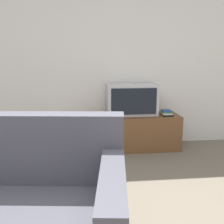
# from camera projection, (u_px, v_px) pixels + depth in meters

# --- Properties ---
(wall_back) EXTENTS (9.00, 0.06, 2.60)m
(wall_back) POSITION_uv_depth(u_px,v_px,m) (82.00, 60.00, 3.85)
(wall_back) COLOR white
(wall_back) RESTS_ON ground_plane
(tv_stand) EXTENTS (1.33, 0.46, 0.51)m
(tv_stand) POSITION_uv_depth(u_px,v_px,m) (134.00, 132.00, 3.87)
(tv_stand) COLOR brown
(tv_stand) RESTS_ON ground_plane
(television) EXTENTS (0.72, 0.35, 0.45)m
(television) POSITION_uv_depth(u_px,v_px,m) (132.00, 99.00, 3.83)
(television) COLOR silver
(television) RESTS_ON tv_stand
(book_stack) EXTENTS (0.15, 0.22, 0.08)m
(book_stack) POSITION_uv_depth(u_px,v_px,m) (167.00, 113.00, 3.81)
(book_stack) COLOR black
(book_stack) RESTS_ON tv_stand
(remote_on_stand) EXTENTS (0.07, 0.17, 0.02)m
(remote_on_stand) POSITION_uv_depth(u_px,v_px,m) (101.00, 117.00, 3.65)
(remote_on_stand) COLOR black
(remote_on_stand) RESTS_ON tv_stand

